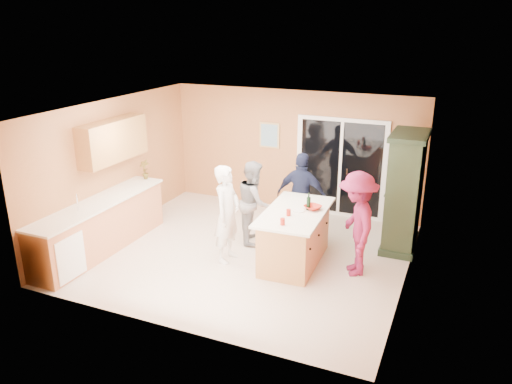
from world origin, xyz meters
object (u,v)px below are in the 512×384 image
at_px(green_hutch, 404,193).
at_px(woman_magenta, 357,224).
at_px(kitchen_island, 295,238).
at_px(woman_grey, 254,202).
at_px(woman_navy, 302,196).
at_px(woman_white, 227,214).

distance_m(green_hutch, woman_magenta, 1.44).
relative_size(kitchen_island, woman_magenta, 1.06).
distance_m(kitchen_island, woman_grey, 1.18).
relative_size(kitchen_island, woman_grey, 1.18).
distance_m(kitchen_island, woman_navy, 1.12).
bearing_deg(woman_navy, woman_white, 58.74).
xyz_separation_m(kitchen_island, woman_grey, (-0.99, 0.54, 0.33)).
relative_size(green_hutch, woman_magenta, 1.24).
distance_m(woman_white, woman_magenta, 2.16).
distance_m(woman_grey, woman_magenta, 2.09).
bearing_deg(woman_navy, woman_magenta, 141.98).
bearing_deg(woman_grey, woman_navy, -80.88).
bearing_deg(woman_navy, green_hutch, -169.55).
relative_size(kitchen_island, woman_white, 1.08).
bearing_deg(green_hutch, kitchen_island, -139.78).
xyz_separation_m(green_hutch, woman_white, (-2.68, -1.72, -0.19)).
bearing_deg(woman_magenta, green_hutch, 133.71).
relative_size(woman_navy, woman_magenta, 0.96).
relative_size(woman_white, woman_magenta, 0.98).
relative_size(kitchen_island, woman_navy, 1.10).
distance_m(green_hutch, woman_navy, 1.85).
bearing_deg(woman_grey, woman_white, 150.56).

